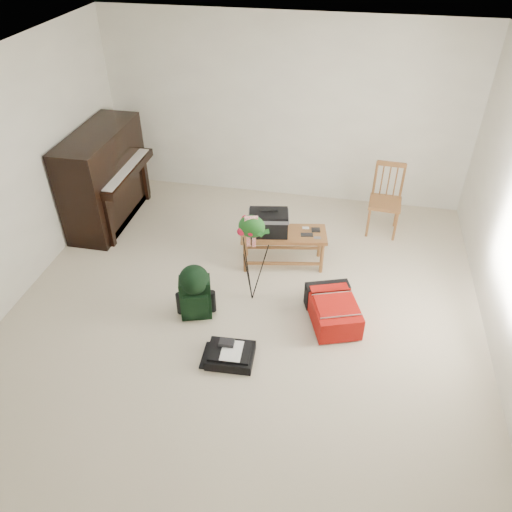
% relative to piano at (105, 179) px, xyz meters
% --- Properties ---
extents(floor, '(5.00, 5.50, 0.01)m').
position_rel_piano_xyz_m(floor, '(2.19, -1.60, -0.60)').
color(floor, beige).
rests_on(floor, ground).
extents(ceiling, '(5.00, 5.50, 0.01)m').
position_rel_piano_xyz_m(ceiling, '(2.19, -1.60, 1.90)').
color(ceiling, white).
rests_on(ceiling, wall_back).
extents(wall_back, '(5.00, 0.04, 2.50)m').
position_rel_piano_xyz_m(wall_back, '(2.19, 1.15, 0.65)').
color(wall_back, white).
rests_on(wall_back, floor).
extents(piano, '(0.71, 1.50, 1.25)m').
position_rel_piano_xyz_m(piano, '(0.00, 0.00, 0.00)').
color(piano, black).
rests_on(piano, floor).
extents(bench, '(1.05, 0.57, 0.77)m').
position_rel_piano_xyz_m(bench, '(2.33, -0.56, -0.06)').
color(bench, brown).
rests_on(bench, floor).
extents(dining_chair, '(0.42, 0.42, 0.92)m').
position_rel_piano_xyz_m(dining_chair, '(3.62, 0.43, -0.15)').
color(dining_chair, brown).
rests_on(dining_chair, floor).
extents(red_suitcase, '(0.65, 0.80, 0.29)m').
position_rel_piano_xyz_m(red_suitcase, '(3.12, -1.39, -0.45)').
color(red_suitcase, red).
rests_on(red_suitcase, floor).
extents(black_duffel, '(0.47, 0.38, 0.19)m').
position_rel_piano_xyz_m(black_duffel, '(2.20, -2.17, -0.53)').
color(black_duffel, black).
rests_on(black_duffel, floor).
extents(green_backpack, '(0.36, 0.33, 0.64)m').
position_rel_piano_xyz_m(green_backpack, '(1.70, -1.63, -0.25)').
color(green_backpack, black).
rests_on(green_backpack, floor).
extents(flower_stand, '(0.42, 0.42, 1.11)m').
position_rel_piano_xyz_m(flower_stand, '(2.22, -1.25, -0.06)').
color(flower_stand, black).
rests_on(flower_stand, floor).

